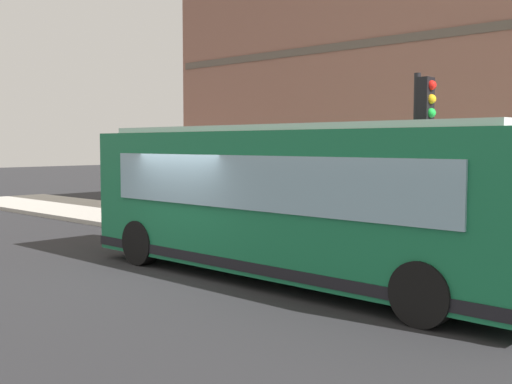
% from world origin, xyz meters
% --- Properties ---
extents(ground, '(120.00, 120.00, 0.00)m').
position_xyz_m(ground, '(0.00, 0.00, 0.00)').
color(ground, '#262628').
extents(sidewalk_curb, '(4.42, 40.00, 0.15)m').
position_xyz_m(sidewalk_curb, '(4.81, 0.00, 0.07)').
color(sidewalk_curb, '#B2ADA3').
rests_on(sidewalk_curb, ground).
extents(building_corner, '(6.62, 17.69, 10.24)m').
position_xyz_m(building_corner, '(10.30, 0.00, 5.11)').
color(building_corner, '#8C5B4C').
rests_on(building_corner, ground).
extents(city_bus_nearside, '(2.62, 10.04, 3.07)m').
position_xyz_m(city_bus_nearside, '(0.78, -2.06, 1.55)').
color(city_bus_nearside, '#197247').
rests_on(city_bus_nearside, ground).
extents(traffic_light_near_corner, '(0.32, 0.49, 4.02)m').
position_xyz_m(traffic_light_near_corner, '(3.10, -3.48, 2.95)').
color(traffic_light_near_corner, black).
rests_on(traffic_light_near_corner, sidewalk_curb).
extents(fire_hydrant, '(0.35, 0.35, 0.74)m').
position_xyz_m(fire_hydrant, '(5.87, 0.38, 0.51)').
color(fire_hydrant, gold).
rests_on(fire_hydrant, sidewalk_curb).
extents(pedestrian_by_light_pole, '(0.32, 0.32, 1.61)m').
position_xyz_m(pedestrian_by_light_pole, '(6.41, 2.33, 1.07)').
color(pedestrian_by_light_pole, black).
rests_on(pedestrian_by_light_pole, sidewalk_curb).
extents(newspaper_vending_box, '(0.44, 0.43, 0.90)m').
position_xyz_m(newspaper_vending_box, '(4.08, 2.54, 0.60)').
color(newspaper_vending_box, '#263F99').
rests_on(newspaper_vending_box, sidewalk_curb).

